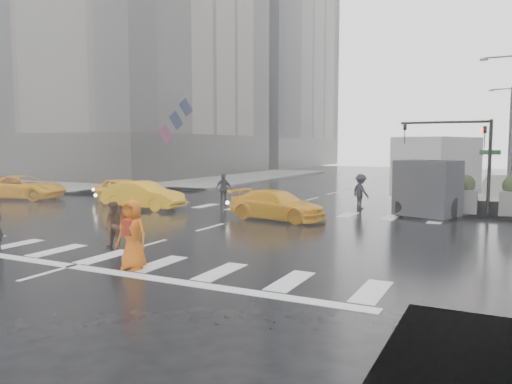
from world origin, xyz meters
The scene contains 21 objects.
ground centered at (0.00, 0.00, 0.00)m, with size 120.00×120.00×0.00m, color black.
sidewalk_nw centered at (-19.50, 17.50, 0.07)m, with size 35.00×35.00×0.15m, color slate.
building_nw centered at (-29.00, 27.00, 17.25)m, with size 26.05×26.05×38.00m.
building_nw_far centered at (-29.00, 56.00, 20.19)m, with size 26.05×26.05×44.00m.
road_markings centered at (0.00, 0.00, 0.01)m, with size 18.00×48.00×0.01m, color silver, non-canonical shape.
traffic_signal_pole centered at (9.01, 8.01, 3.22)m, with size 4.45×0.42×4.50m.
street_lamp_near centered at (10.87, 18.00, 4.95)m, with size 2.15×0.22×9.00m.
street_lamp_far centered at (10.87, 38.00, 4.95)m, with size 2.15×0.22×9.00m.
planter_west centered at (7.00, 8.20, 0.98)m, with size 1.10×1.10×1.80m.
planter_mid centered at (9.00, 8.20, 0.98)m, with size 1.10×1.10×1.80m.
planter_east centered at (11.00, 8.20, 0.98)m, with size 1.10×1.10×1.80m.
flag_cluster centered at (-15.08, 18.50, 5.64)m, with size 2.87×3.06×4.69m.
pedestrian_brown centered at (-0.60, -4.91, 0.76)m, with size 0.74×0.58×1.52m, color #442718.
pedestrian_orange centered at (1.74, -6.80, 0.95)m, with size 0.95×0.64×1.89m.
pedestrian_far_a centered at (-3.39, 6.95, 0.88)m, with size 1.03×0.63×1.75m, color black.
pedestrian_far_b centered at (3.91, 8.67, 0.91)m, with size 1.17×0.65×1.82m, color black.
taxi_front centered at (-8.94, 5.00, 0.73)m, with size 1.72×4.27×1.46m, color #FEAE0D.
taxi_mid centered at (-6.16, 3.39, 0.72)m, with size 1.53×4.38×1.44m, color #FEAE0D.
taxi_rear centered at (1.58, 3.14, 0.66)m, with size 1.85×4.02×1.32m, color #FEAE0D.
taxi_far centered at (-15.98, 3.89, 0.74)m, with size 2.45×4.70×1.48m, color #FEAE0D.
box_truck centered at (7.50, 9.34, 1.99)m, with size 2.64×7.03×3.74m.
Camera 1 is at (10.58, -17.12, 3.34)m, focal length 35.00 mm.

